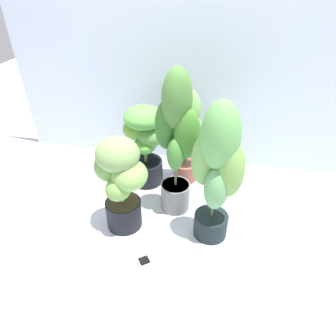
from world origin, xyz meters
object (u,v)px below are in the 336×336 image
Objects in this scene: potted_plant_back_left at (145,141)px; potted_plant_back_center at (186,131)px; hygrometer_box at (144,262)px; potted_plant_front_right at (217,169)px; potted_plant_center at (177,140)px; potted_plant_front_left at (120,179)px; nutrient_bottle at (115,181)px.

potted_plant_back_left is 0.34m from potted_plant_back_center.
potted_plant_front_right is at bearing -85.86° from hygrometer_box.
potted_plant_back_center is at bearing 88.58° from potted_plant_center.
potted_plant_front_right is at bearing -66.00° from potted_plant_back_center.
potted_plant_front_left is (-0.32, -0.25, -0.19)m from potted_plant_center.
hygrometer_box is (-0.38, -0.33, -0.54)m from potted_plant_front_right.
nutrient_bottle is at bearing 119.19° from potted_plant_front_left.
potted_plant_back_left is 0.80m from potted_plant_front_right.
potted_plant_front_right is at bearing -20.08° from nutrient_bottle.
nutrient_bottle reaches higher than hygrometer_box.
potted_plant_center is 0.36m from potted_plant_front_right.
hygrometer_box is at bearing -53.49° from potted_plant_front_left.
potted_plant_back_center reaches higher than potted_plant_front_left.
potted_plant_center reaches higher than potted_plant_front_right.
potted_plant_center is 0.45m from potted_plant_front_left.
potted_plant_front_left is 0.62m from potted_plant_front_right.
potted_plant_back_left is 0.55m from potted_plant_front_left.
potted_plant_center reaches higher than potted_plant_back_center.
potted_plant_back_left is 0.97× the size of potted_plant_front_left.
potted_plant_back_center is 1.05m from hygrometer_box.
potted_plant_center is at bearing 141.79° from potted_plant_front_right.
potted_plant_center reaches higher than nutrient_bottle.
hygrometer_box is 0.74m from nutrient_bottle.
nutrient_bottle is at bearing -3.59° from hygrometer_box.
nutrient_bottle is at bearing -129.98° from potted_plant_back_left.
hygrometer_box is (0.22, -0.30, -0.39)m from potted_plant_front_left.
potted_plant_front_right reaches higher than nutrient_bottle.
nutrient_bottle is (-0.40, 0.62, 0.12)m from hygrometer_box.
potted_plant_back_left is 0.95m from hygrometer_box.
potted_plant_front_left is at bearing 0.00° from hygrometer_box.
potted_plant_center is 3.92× the size of nutrient_bottle.
potted_plant_front_right is 0.93m from nutrient_bottle.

